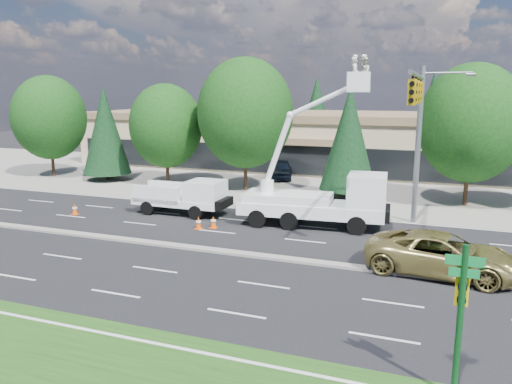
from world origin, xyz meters
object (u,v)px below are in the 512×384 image
at_px(bucket_truck, 325,192).
at_px(minivan, 443,254).
at_px(signal_mast, 418,121).
at_px(street_sign_pole, 461,304).
at_px(utility_pickup, 186,200).

distance_m(bucket_truck, minivan, 8.56).
height_order(signal_mast, street_sign_pole, signal_mast).
distance_m(utility_pickup, bucket_truck, 8.95).
height_order(signal_mast, utility_pickup, signal_mast).
xyz_separation_m(signal_mast, bucket_truck, (-4.71, -0.77, -3.99)).
bearing_deg(street_sign_pole, utility_pickup, 136.81).
distance_m(street_sign_pole, bucket_truck, 16.13).
relative_size(street_sign_pole, utility_pickup, 0.69).
bearing_deg(bucket_truck, signal_mast, 4.30).
bearing_deg(minivan, street_sign_pole, -171.35).
height_order(signal_mast, bucket_truck, bucket_truck).
bearing_deg(signal_mast, utility_pickup, -176.44).
relative_size(signal_mast, bucket_truck, 1.07).
bearing_deg(signal_mast, minivan, -76.05).
relative_size(signal_mast, minivan, 1.62).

